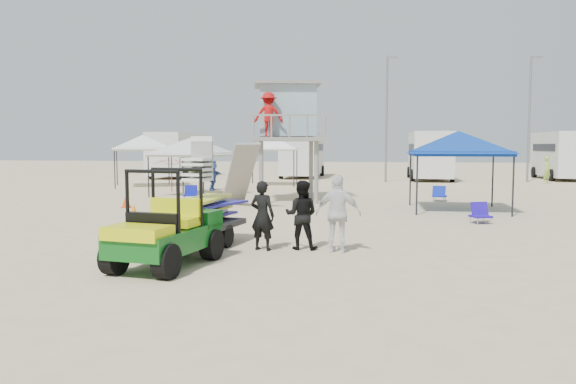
# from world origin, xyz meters

# --- Properties ---
(ground) EXTENTS (140.00, 140.00, 0.00)m
(ground) POSITION_xyz_m (0.00, 0.00, 0.00)
(ground) COLOR beige
(ground) RESTS_ON ground
(utility_cart) EXTENTS (1.62, 2.64, 1.88)m
(utility_cart) POSITION_xyz_m (-1.56, 0.70, 0.87)
(utility_cart) COLOR #0D5516
(utility_cart) RESTS_ON ground
(surf_trailer) EXTENTS (1.70, 2.66, 2.26)m
(surf_trailer) POSITION_xyz_m (-1.56, 3.04, 0.92)
(surf_trailer) COLOR black
(surf_trailer) RESTS_ON ground
(man_left) EXTENTS (0.65, 0.50, 1.57)m
(man_left) POSITION_xyz_m (-0.04, 2.74, 0.78)
(man_left) COLOR black
(man_left) RESTS_ON ground
(man_mid) EXTENTS (0.78, 0.62, 1.57)m
(man_mid) POSITION_xyz_m (0.81, 2.99, 0.78)
(man_mid) COLOR black
(man_mid) RESTS_ON ground
(man_right) EXTENTS (1.05, 0.53, 1.72)m
(man_right) POSITION_xyz_m (1.66, 2.74, 0.86)
(man_right) COLOR white
(man_right) RESTS_ON ground
(lifeguard_tower) EXTENTS (3.61, 3.61, 4.86)m
(lifeguard_tower) POSITION_xyz_m (-1.37, 14.01, 3.62)
(lifeguard_tower) COLOR gray
(lifeguard_tower) RESTS_ON ground
(canopy_blue) EXTENTS (3.31, 3.31, 3.27)m
(canopy_blue) POSITION_xyz_m (5.34, 11.36, 2.72)
(canopy_blue) COLOR black
(canopy_blue) RESTS_ON ground
(canopy_white_a) EXTENTS (3.62, 3.62, 3.13)m
(canopy_white_a) POSITION_xyz_m (-6.08, 15.70, 2.58)
(canopy_white_a) COLOR black
(canopy_white_a) RESTS_ON ground
(canopy_white_b) EXTENTS (4.19, 4.19, 3.35)m
(canopy_white_b) POSITION_xyz_m (-10.78, 20.89, 2.80)
(canopy_white_b) COLOR black
(canopy_white_b) RESTS_ON ground
(canopy_white_c) EXTENTS (3.13, 3.13, 3.34)m
(canopy_white_c) POSITION_xyz_m (-3.66, 23.04, 2.79)
(canopy_white_c) COLOR black
(canopy_white_c) RESTS_ON ground
(umbrella_a) EXTENTS (1.95, 1.98, 1.72)m
(umbrella_a) POSITION_xyz_m (-7.93, 17.79, 0.86)
(umbrella_a) COLOR red
(umbrella_a) RESTS_ON ground
(umbrella_b) EXTENTS (1.84, 1.87, 1.55)m
(umbrella_b) POSITION_xyz_m (-6.88, 18.98, 0.77)
(umbrella_b) COLOR yellow
(umbrella_b) RESTS_ON ground
(cone_near) EXTENTS (0.34, 0.34, 0.50)m
(cone_near) POSITION_xyz_m (-5.15, 7.20, 0.25)
(cone_near) COLOR orange
(cone_near) RESTS_ON ground
(cone_far) EXTENTS (0.34, 0.34, 0.50)m
(cone_far) POSITION_xyz_m (-6.89, 10.35, 0.25)
(cone_far) COLOR #FF3408
(cone_far) RESTS_ON ground
(beach_chair_a) EXTENTS (0.70, 0.77, 0.64)m
(beach_chair_a) POSITION_xyz_m (-5.46, 13.56, 0.31)
(beach_chair_a) COLOR #0F17A5
(beach_chair_a) RESTS_ON ground
(beach_chair_b) EXTENTS (0.69, 0.76, 0.64)m
(beach_chair_b) POSITION_xyz_m (5.58, 8.08, 0.31)
(beach_chair_b) COLOR #240FAC
(beach_chair_b) RESTS_ON ground
(beach_chair_c) EXTENTS (0.65, 0.71, 0.64)m
(beach_chair_c) POSITION_xyz_m (5.08, 14.81, 0.31)
(beach_chair_c) COLOR #1027B1
(beach_chair_c) RESTS_ON ground
(rv_far_left) EXTENTS (2.64, 6.80, 3.25)m
(rv_far_left) POSITION_xyz_m (-12.00, 29.99, 1.80)
(rv_far_left) COLOR silver
(rv_far_left) RESTS_ON ground
(rv_mid_left) EXTENTS (2.65, 6.50, 3.25)m
(rv_mid_left) POSITION_xyz_m (-3.00, 31.49, 1.80)
(rv_mid_left) COLOR silver
(rv_mid_left) RESTS_ON ground
(rv_mid_right) EXTENTS (2.64, 7.00, 3.25)m
(rv_mid_right) POSITION_xyz_m (6.00, 29.99, 1.80)
(rv_mid_right) COLOR silver
(rv_mid_right) RESTS_ON ground
(rv_far_right) EXTENTS (2.64, 6.60, 3.25)m
(rv_far_right) POSITION_xyz_m (15.00, 31.49, 1.80)
(rv_far_right) COLOR silver
(rv_far_right) RESTS_ON ground
(light_pole_left) EXTENTS (0.14, 0.14, 8.00)m
(light_pole_left) POSITION_xyz_m (3.00, 27.00, 4.00)
(light_pole_left) COLOR slate
(light_pole_left) RESTS_ON ground
(light_pole_right) EXTENTS (0.14, 0.14, 8.00)m
(light_pole_right) POSITION_xyz_m (12.00, 28.50, 4.00)
(light_pole_right) COLOR slate
(light_pole_right) RESTS_ON ground
(distant_beachgoers) EXTENTS (19.44, 9.08, 1.69)m
(distant_beachgoers) POSITION_xyz_m (-0.76, 21.23, 0.80)
(distant_beachgoers) COLOR #315094
(distant_beachgoers) RESTS_ON ground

